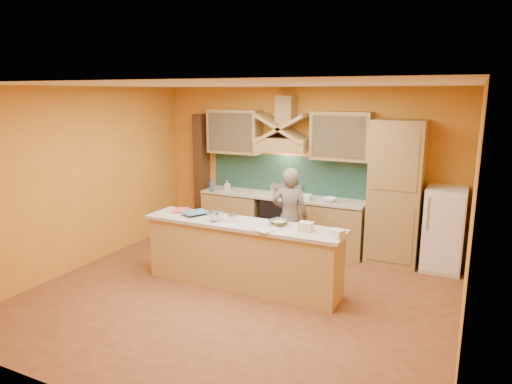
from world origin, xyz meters
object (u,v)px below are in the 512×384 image
at_px(stove, 281,221).
at_px(mixing_bowl, 279,222).
at_px(person, 290,217).
at_px(fridge, 444,229).
at_px(kitchen_scale, 232,219).

bearing_deg(stove, mixing_bowl, -68.45).
height_order(person, mixing_bowl, person).
distance_m(fridge, kitchen_scale, 3.29).
bearing_deg(stove, kitchen_scale, -87.88).
relative_size(person, mixing_bowl, 5.92).
height_order(fridge, kitchen_scale, fridge).
xyz_separation_m(stove, kitchen_scale, (0.07, -1.94, 0.54)).
distance_m(stove, kitchen_scale, 2.02).
distance_m(person, kitchen_scale, 1.21).
distance_m(fridge, mixing_bowl, 2.69).
height_order(fridge, mixing_bowl, fridge).
xyz_separation_m(stove, fridge, (2.70, 0.00, 0.20)).
relative_size(stove, mixing_bowl, 3.38).
xyz_separation_m(person, mixing_bowl, (0.22, -0.95, 0.19)).
bearing_deg(person, fridge, -173.98).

